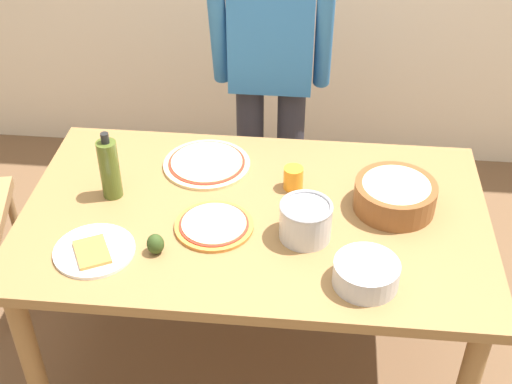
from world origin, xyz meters
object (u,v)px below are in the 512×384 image
at_px(dining_table, 255,233).
at_px(person_cook, 271,65).
at_px(plate_with_slice, 94,251).
at_px(olive_oil_bottle, 110,169).
at_px(pizza_cooked_on_tray, 214,225).
at_px(popcorn_bowl, 395,193).
at_px(pizza_raw_on_board, 207,164).
at_px(mixing_bowl_steel, 366,274).
at_px(steel_pot, 306,220).
at_px(cup_orange, 293,178).
at_px(avocado, 156,244).

relative_size(dining_table, person_cook, 0.99).
xyz_separation_m(plate_with_slice, olive_oil_bottle, (-0.02, 0.31, 0.11)).
distance_m(person_cook, pizza_cooked_on_tray, 0.87).
height_order(dining_table, popcorn_bowl, popcorn_bowl).
xyz_separation_m(person_cook, pizza_raw_on_board, (-0.20, -0.49, -0.17)).
relative_size(popcorn_bowl, mixing_bowl_steel, 1.40).
relative_size(popcorn_bowl, steel_pot, 1.61).
bearing_deg(cup_orange, plate_with_slice, -146.06).
bearing_deg(pizza_cooked_on_tray, cup_orange, 44.89).
height_order(popcorn_bowl, steel_pot, steel_pot).
bearing_deg(dining_table, pizza_cooked_on_tray, -143.63).
bearing_deg(plate_with_slice, dining_table, 27.68).
distance_m(dining_table, popcorn_bowl, 0.50).
relative_size(dining_table, popcorn_bowl, 5.71).
xyz_separation_m(person_cook, popcorn_bowl, (0.48, -0.68, -0.12)).
relative_size(plate_with_slice, cup_orange, 3.06).
bearing_deg(pizza_cooked_on_tray, dining_table, 36.37).
distance_m(pizza_raw_on_board, popcorn_bowl, 0.71).
height_order(person_cook, mixing_bowl_steel, person_cook).
height_order(mixing_bowl_steel, olive_oil_bottle, olive_oil_bottle).
height_order(popcorn_bowl, cup_orange, popcorn_bowl).
distance_m(steel_pot, avocado, 0.49).
bearing_deg(pizza_raw_on_board, cup_orange, -18.07).
height_order(person_cook, cup_orange, person_cook).
bearing_deg(pizza_raw_on_board, avocado, -99.69).
bearing_deg(pizza_raw_on_board, popcorn_bowl, -15.50).
xyz_separation_m(person_cook, plate_with_slice, (-0.48, -1.01, -0.17)).
relative_size(person_cook, popcorn_bowl, 5.79).
distance_m(plate_with_slice, avocado, 0.20).
relative_size(pizza_cooked_on_tray, cup_orange, 3.11).
distance_m(dining_table, avocado, 0.39).
height_order(person_cook, steel_pot, person_cook).
xyz_separation_m(popcorn_bowl, steel_pot, (-0.30, -0.18, 0.00)).
relative_size(olive_oil_bottle, avocado, 3.66).
bearing_deg(cup_orange, mixing_bowl_steel, -62.26).
relative_size(person_cook, mixing_bowl_steel, 8.10).
height_order(dining_table, plate_with_slice, plate_with_slice).
relative_size(pizza_raw_on_board, mixing_bowl_steel, 1.63).
distance_m(mixing_bowl_steel, cup_orange, 0.53).
height_order(person_cook, plate_with_slice, person_cook).
distance_m(olive_oil_bottle, avocado, 0.37).
xyz_separation_m(olive_oil_bottle, avocado, (0.22, -0.28, -0.08)).
xyz_separation_m(dining_table, avocado, (-0.29, -0.23, 0.13)).
relative_size(pizza_raw_on_board, steel_pot, 1.88).
bearing_deg(cup_orange, steel_pot, -78.47).
distance_m(person_cook, olive_oil_bottle, 0.87).
xyz_separation_m(person_cook, olive_oil_bottle, (-0.50, -0.71, -0.07)).
xyz_separation_m(dining_table, steel_pot, (0.18, -0.11, 0.16)).
height_order(person_cook, olive_oil_bottle, person_cook).
height_order(pizza_cooked_on_tray, popcorn_bowl, popcorn_bowl).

